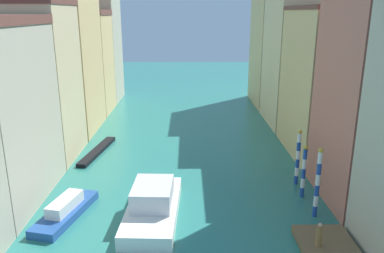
% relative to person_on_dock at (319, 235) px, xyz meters
% --- Properties ---
extents(ground_plane, '(154.00, 154.00, 0.00)m').
position_rel_person_on_dock_xyz_m(ground_plane, '(-8.28, 18.08, -1.22)').
color(ground_plane, '#28756B').
extents(building_left_2, '(7.59, 8.04, 15.42)m').
position_rel_person_on_dock_xyz_m(building_left_2, '(-22.98, 17.01, 6.49)').
color(building_left_2, beige).
rests_on(building_left_2, ground).
extents(building_left_3, '(7.59, 10.24, 22.38)m').
position_rel_person_on_dock_xyz_m(building_left_3, '(-22.98, 26.47, 9.98)').
color(building_left_3, '#DBB77A').
rests_on(building_left_3, ground).
extents(building_left_4, '(7.59, 8.09, 14.60)m').
position_rel_person_on_dock_xyz_m(building_left_4, '(-22.98, 35.71, 6.09)').
color(building_left_4, '#DBB77A').
rests_on(building_left_4, ground).
extents(building_left_5, '(7.59, 8.25, 18.01)m').
position_rel_person_on_dock_xyz_m(building_left_5, '(-22.98, 43.85, 7.79)').
color(building_left_5, '#BCB299').
rests_on(building_left_5, ground).
extents(building_right_1, '(7.59, 8.94, 18.56)m').
position_rel_person_on_dock_xyz_m(building_right_1, '(6.42, 7.32, 8.07)').
color(building_right_1, '#C6705B').
rests_on(building_right_1, ground).
extents(building_right_2, '(7.59, 11.60, 14.86)m').
position_rel_person_on_dock_xyz_m(building_right_2, '(6.42, 17.83, 6.21)').
color(building_right_2, '#DBB77A').
rests_on(building_right_2, ground).
extents(building_right_3, '(7.59, 10.93, 18.37)m').
position_rel_person_on_dock_xyz_m(building_right_3, '(6.42, 29.33, 7.97)').
color(building_right_3, beige).
rests_on(building_right_3, ground).
extents(building_right_4, '(7.59, 11.34, 20.59)m').
position_rel_person_on_dock_xyz_m(building_right_4, '(6.42, 40.68, 9.09)').
color(building_right_4, '#DBB77A').
rests_on(building_right_4, ground).
extents(person_on_dock, '(0.36, 0.36, 1.55)m').
position_rel_person_on_dock_xyz_m(person_on_dock, '(0.00, 0.00, 0.00)').
color(person_on_dock, olive).
rests_on(person_on_dock, waterfront_dock).
extents(mooring_pole_0, '(0.36, 0.36, 5.26)m').
position_rel_person_on_dock_xyz_m(mooring_pole_0, '(1.22, 4.43, 1.46)').
color(mooring_pole_0, '#1E479E').
rests_on(mooring_pole_0, ground).
extents(mooring_pole_1, '(0.35, 0.35, 4.37)m').
position_rel_person_on_dock_xyz_m(mooring_pole_1, '(1.17, 7.49, 1.01)').
color(mooring_pole_1, '#1E479E').
rests_on(mooring_pole_1, ground).
extents(mooring_pole_2, '(0.37, 0.37, 4.88)m').
position_rel_person_on_dock_xyz_m(mooring_pole_2, '(1.37, 9.96, 1.27)').
color(mooring_pole_2, '#1E479E').
rests_on(mooring_pole_2, ground).
extents(vaporetto_white, '(3.93, 9.21, 2.50)m').
position_rel_person_on_dock_xyz_m(vaporetto_white, '(-10.49, 4.59, -0.31)').
color(vaporetto_white, white).
rests_on(vaporetto_white, ground).
extents(gondola_black, '(2.29, 8.58, 0.40)m').
position_rel_person_on_dock_xyz_m(gondola_black, '(-17.49, 17.83, -1.02)').
color(gondola_black, black).
rests_on(gondola_black, ground).
extents(motorboat_0, '(3.43, 6.77, 1.43)m').
position_rel_person_on_dock_xyz_m(motorboat_0, '(-16.82, 4.60, -0.71)').
color(motorboat_0, '#234C93').
rests_on(motorboat_0, ground).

